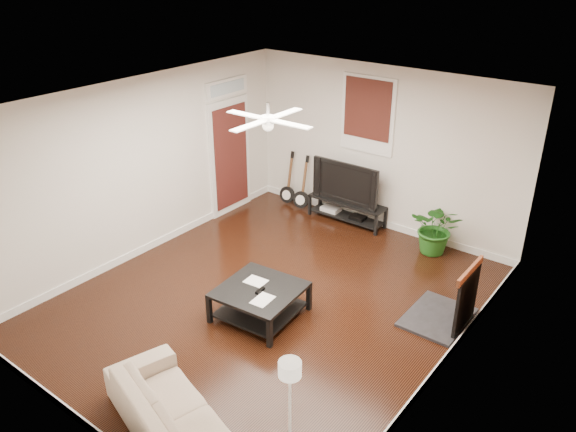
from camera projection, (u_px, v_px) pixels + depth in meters
The scene contains 13 objects.
room at pixel (269, 209), 7.39m from camera, with size 5.01×6.01×2.81m.
brick_accent at pixel (485, 235), 6.74m from camera, with size 0.02×2.20×2.80m, color #A25934.
fireplace at pixel (452, 293), 7.31m from camera, with size 0.80×1.10×0.92m, color black.
window_back at pixel (368, 115), 9.45m from camera, with size 1.00×0.06×1.30m, color #39170F.
door_left at pixel (230, 146), 10.17m from camera, with size 0.08×1.00×2.50m, color white.
tv_stand at pixel (347, 211), 10.17m from camera, with size 1.43×0.38×0.40m, color black.
tv at pixel (349, 181), 9.94m from camera, with size 1.28×0.17×0.74m, color black.
coffee_table at pixel (260, 302), 7.56m from camera, with size 1.02×1.02×0.43m, color black.
sofa at pixel (175, 416), 5.64m from camera, with size 1.95×0.76×0.57m, color tan.
potted_plant at pixel (437, 228), 9.03m from camera, with size 0.79×0.68×0.88m, color #205E1B.
guitar_left at pixel (287, 179), 10.74m from camera, with size 0.32×0.22×1.02m, color black, non-canonical shape.
guitar_right at pixel (301, 183), 10.53m from camera, with size 0.32×0.22×1.02m, color black, non-canonical shape.
ceiling_fan at pixel (268, 119), 6.87m from camera, with size 1.24×1.24×0.32m, color white, non-canonical shape.
Camera 1 is at (4.27, -5.18, 4.51)m, focal length 35.48 mm.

